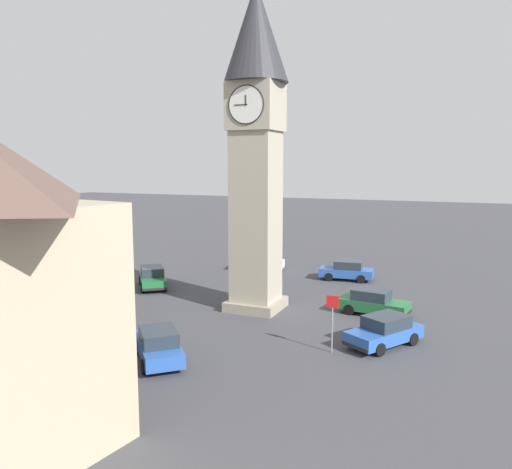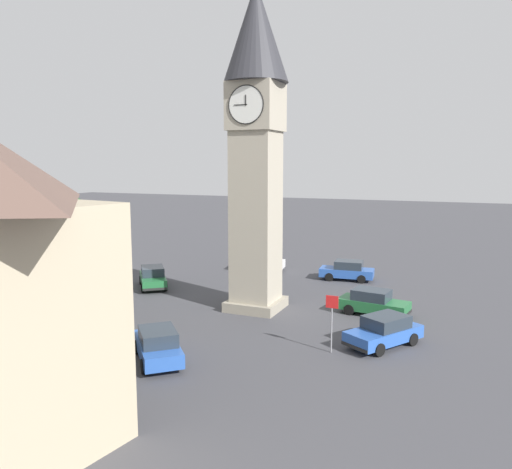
# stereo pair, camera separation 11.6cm
# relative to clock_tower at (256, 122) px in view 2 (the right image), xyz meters

# --- Properties ---
(ground_plane) EXTENTS (200.00, 200.00, 0.00)m
(ground_plane) POSITION_rel_clock_tower_xyz_m (-0.00, -0.00, -11.46)
(ground_plane) COLOR #424247
(clock_tower) EXTENTS (3.85, 3.85, 19.63)m
(clock_tower) POSITION_rel_clock_tower_xyz_m (0.00, 0.00, 0.00)
(clock_tower) COLOR gray
(clock_tower) RESTS_ON ground
(car_blue_kerb) EXTENTS (4.34, 2.32, 1.53)m
(car_blue_kerb) POSITION_rel_clock_tower_xyz_m (4.17, -10.69, -10.70)
(car_blue_kerb) COLOR white
(car_blue_kerb) RESTS_ON ground
(car_silver_kerb) EXTENTS (4.27, 2.11, 1.53)m
(car_silver_kerb) POSITION_rel_clock_tower_xyz_m (-3.44, -10.05, -10.70)
(car_silver_kerb) COLOR #2D5BB7
(car_silver_kerb) RESTS_ON ground
(car_red_corner) EXTENTS (4.32, 2.25, 1.53)m
(car_red_corner) POSITION_rel_clock_tower_xyz_m (-6.95, -1.60, -10.70)
(car_red_corner) COLOR #236B38
(car_red_corner) RESTS_ON ground
(car_white_side) EXTENTS (4.04, 4.18, 1.53)m
(car_white_side) POSITION_rel_clock_tower_xyz_m (0.83, 9.53, -10.70)
(car_white_side) COLOR #2D5BB7
(car_white_side) RESTS_ON ground
(car_black_far) EXTENTS (3.89, 4.28, 1.53)m
(car_black_far) POSITION_rel_clock_tower_xyz_m (9.11, -2.08, -10.70)
(car_black_far) COLOR #236B38
(car_black_far) RESTS_ON ground
(car_green_alley) EXTENTS (3.60, 4.40, 1.53)m
(car_green_alley) POSITION_rel_clock_tower_xyz_m (-8.42, 3.48, -10.70)
(car_green_alley) COLOR #2D5BB7
(car_green_alley) RESTS_ON ground
(pedestrian) EXTENTS (0.30, 0.55, 1.69)m
(pedestrian) POSITION_rel_clock_tower_xyz_m (5.93, 6.74, -10.45)
(pedestrian) COLOR #2D3351
(pedestrian) RESTS_ON ground
(tree) EXTENTS (5.42, 5.42, 7.65)m
(tree) POSITION_rel_clock_tower_xyz_m (10.62, 6.07, -6.53)
(tree) COLOR brown
(tree) RESTS_ON ground
(road_sign) EXTENTS (0.60, 0.07, 2.80)m
(road_sign) POSITION_rel_clock_tower_xyz_m (-6.23, 5.39, -9.56)
(road_sign) COLOR gray
(road_sign) RESTS_ON ground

